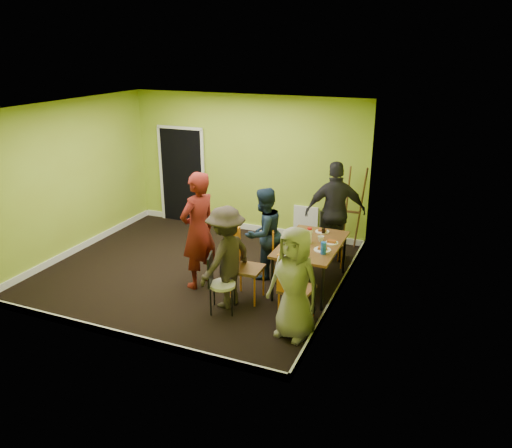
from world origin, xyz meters
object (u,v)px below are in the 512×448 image
Objects in this scene: person_left_near at (226,257)px; blue_bottle at (323,248)px; chair_left_near at (242,262)px; orange_bottle at (309,235)px; chair_bentwood at (218,280)px; chair_left_far at (279,252)px; person_left_far at (264,233)px; easel at (348,210)px; person_front_end at (294,283)px; person_standing at (198,230)px; chair_back_end at (331,227)px; person_back_end at (335,212)px; chair_front_end at (294,285)px; thermos at (309,236)px; dining_table at (311,246)px.

blue_bottle is at bearing 134.42° from person_left_near.
chair_left_near reaches higher than orange_bottle.
blue_bottle is at bearing 107.86° from chair_bentwood.
chair_left_far is 0.39m from person_left_far.
chair_bentwood is 0.53× the size of easel.
person_left_far is (0.18, 1.33, 0.28)m from chair_bentwood.
easel is 3.14m from person_front_end.
person_standing is at bearing -107.60° from person_left_near.
chair_back_end is 0.27m from person_back_end.
chair_left_near is 0.35m from person_left_near.
chair_front_end reaches higher than thermos.
chair_left_near is at bearing 144.45° from chair_bentwood.
chair_front_end is (0.07, -2.25, -0.07)m from chair_back_end.
thermos is at bearing 124.51° from chair_bentwood.
person_standing reaches higher than chair_back_end.
chair_back_end reaches higher than orange_bottle.
orange_bottle is 0.97m from person_back_end.
chair_back_end is at bearing 137.96° from chair_bentwood.
orange_bottle is (0.90, 1.51, 0.30)m from chair_bentwood.
dining_table is 6.65× the size of thermos.
chair_back_end is 0.50× the size of person_standing.
person_left_far is at bearing 27.95° from person_back_end.
person_standing is at bearing 168.81° from chair_front_end.
person_standing is (-1.11, -0.67, 0.44)m from chair_left_far.
easel is at bearing 77.53° from orange_bottle.
chair_bentwood is 11.74× the size of orange_bottle.
dining_table is at bearing 130.30° from blue_bottle.
dining_table is at bearing 112.66° from person_front_end.
chair_bentwood is 3.19m from easel.
person_left_near is (-1.26, -0.73, -0.07)m from blue_bottle.
blue_bottle is 0.10× the size of person_standing.
person_left_near is (-0.86, -1.31, -0.01)m from orange_bottle.
person_left_far is at bearing -122.87° from easel.
easel reaches higher than person_front_end.
thermos is 1.42m from person_left_near.
person_left_near is 1.25m from person_front_end.
blue_bottle is at bearing 76.42° from chair_back_end.
chair_left_near is at bearing 99.06° from person_standing.
blue_bottle is (0.08, -2.00, 0.02)m from easel.
chair_left_near is at bearing 171.68° from person_left_near.
person_left_far is (-0.80, 0.06, -0.09)m from thermos.
easel is 2.98m from person_left_near.
easel is 0.92× the size of person_back_end.
thermos is (-0.03, -0.00, 0.17)m from dining_table.
person_standing is (-1.63, -0.63, 0.08)m from thermos.
chair_left_far is 0.47× the size of person_standing.
chair_front_end is at bearing 67.95° from person_back_end.
person_left_near is at bearing 41.24° from chair_back_end.
easel reaches higher than thermos.
person_standing is 1.23× the size of person_front_end.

